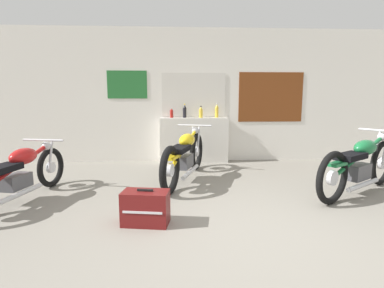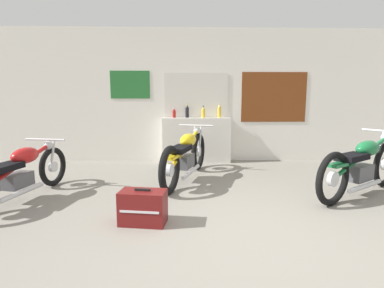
{
  "view_description": "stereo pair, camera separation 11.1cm",
  "coord_description": "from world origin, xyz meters",
  "px_view_note": "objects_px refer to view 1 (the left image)",
  "views": [
    {
      "loc": [
        -0.76,
        -2.76,
        1.37
      ],
      "look_at": [
        -0.53,
        1.52,
        0.7
      ],
      "focal_mm": 28.0,
      "sensor_mm": 36.0,
      "label": 1
    },
    {
      "loc": [
        -0.65,
        -2.77,
        1.37
      ],
      "look_at": [
        -0.53,
        1.52,
        0.7
      ],
      "focal_mm": 28.0,
      "sensor_mm": 36.0,
      "label": 2
    }
  ],
  "objects_px": {
    "bottle_left_center": "(185,112)",
    "bottle_right_center": "(217,111)",
    "bottle_leftmost": "(172,113)",
    "motorcycle_green": "(360,164)",
    "bottle_center": "(201,112)",
    "motorcycle_yellow": "(185,155)",
    "motorcycle_red": "(19,173)",
    "hard_case_darkred": "(146,208)"
  },
  "relations": [
    {
      "from": "bottle_leftmost",
      "to": "motorcycle_red",
      "type": "height_order",
      "value": "bottle_leftmost"
    },
    {
      "from": "bottle_leftmost",
      "to": "bottle_left_center",
      "type": "distance_m",
      "value": 0.28
    },
    {
      "from": "bottle_right_center",
      "to": "bottle_left_center",
      "type": "bearing_deg",
      "value": 179.67
    },
    {
      "from": "bottle_leftmost",
      "to": "bottle_left_center",
      "type": "relative_size",
      "value": 0.73
    },
    {
      "from": "bottle_right_center",
      "to": "hard_case_darkred",
      "type": "xyz_separation_m",
      "value": [
        -1.2,
        -3.19,
        -0.9
      ]
    },
    {
      "from": "bottle_center",
      "to": "motorcycle_green",
      "type": "relative_size",
      "value": 0.13
    },
    {
      "from": "motorcycle_red",
      "to": "bottle_center",
      "type": "bearing_deg",
      "value": 41.82
    },
    {
      "from": "motorcycle_green",
      "to": "motorcycle_red",
      "type": "distance_m",
      "value": 4.68
    },
    {
      "from": "motorcycle_green",
      "to": "hard_case_darkred",
      "type": "bearing_deg",
      "value": -163.01
    },
    {
      "from": "bottle_left_center",
      "to": "bottle_right_center",
      "type": "xyz_separation_m",
      "value": [
        0.68,
        -0.0,
        0.01
      ]
    },
    {
      "from": "motorcycle_green",
      "to": "motorcycle_red",
      "type": "bearing_deg",
      "value": -179.02
    },
    {
      "from": "bottle_left_center",
      "to": "hard_case_darkred",
      "type": "bearing_deg",
      "value": -99.25
    },
    {
      "from": "bottle_center",
      "to": "bottle_right_center",
      "type": "height_order",
      "value": "bottle_right_center"
    },
    {
      "from": "bottle_left_center",
      "to": "bottle_center",
      "type": "distance_m",
      "value": 0.34
    },
    {
      "from": "bottle_center",
      "to": "hard_case_darkred",
      "type": "relative_size",
      "value": 0.47
    },
    {
      "from": "motorcycle_yellow",
      "to": "bottle_leftmost",
      "type": "bearing_deg",
      "value": 99.49
    },
    {
      "from": "bottle_center",
      "to": "bottle_right_center",
      "type": "distance_m",
      "value": 0.34
    },
    {
      "from": "bottle_left_center",
      "to": "bottle_center",
      "type": "height_order",
      "value": "bottle_left_center"
    },
    {
      "from": "bottle_leftmost",
      "to": "motorcycle_green",
      "type": "height_order",
      "value": "bottle_leftmost"
    },
    {
      "from": "motorcycle_yellow",
      "to": "hard_case_darkred",
      "type": "relative_size",
      "value": 4.07
    },
    {
      "from": "bottle_right_center",
      "to": "hard_case_darkred",
      "type": "height_order",
      "value": "bottle_right_center"
    },
    {
      "from": "bottle_leftmost",
      "to": "motorcycle_yellow",
      "type": "height_order",
      "value": "bottle_leftmost"
    },
    {
      "from": "bottle_left_center",
      "to": "motorcycle_yellow",
      "type": "bearing_deg",
      "value": -91.39
    },
    {
      "from": "bottle_left_center",
      "to": "motorcycle_green",
      "type": "relative_size",
      "value": 0.16
    },
    {
      "from": "bottle_leftmost",
      "to": "bottle_center",
      "type": "height_order",
      "value": "bottle_center"
    },
    {
      "from": "motorcycle_green",
      "to": "bottle_center",
      "type": "bearing_deg",
      "value": 133.09
    },
    {
      "from": "bottle_right_center",
      "to": "motorcycle_yellow",
      "type": "relative_size",
      "value": 0.14
    },
    {
      "from": "bottle_left_center",
      "to": "motorcycle_green",
      "type": "xyz_separation_m",
      "value": [
        2.43,
        -2.29,
        -0.65
      ]
    },
    {
      "from": "bottle_right_center",
      "to": "hard_case_darkred",
      "type": "bearing_deg",
      "value": -110.6
    },
    {
      "from": "bottle_left_center",
      "to": "hard_case_darkred",
      "type": "distance_m",
      "value": 3.35
    },
    {
      "from": "bottle_leftmost",
      "to": "motorcycle_red",
      "type": "relative_size",
      "value": 0.11
    },
    {
      "from": "motorcycle_yellow",
      "to": "hard_case_darkred",
      "type": "distance_m",
      "value": 1.84
    },
    {
      "from": "motorcycle_red",
      "to": "bottle_leftmost",
      "type": "bearing_deg",
      "value": 50.1
    },
    {
      "from": "bottle_left_center",
      "to": "motorcycle_green",
      "type": "bearing_deg",
      "value": -43.3
    },
    {
      "from": "bottle_center",
      "to": "hard_case_darkred",
      "type": "xyz_separation_m",
      "value": [
        -0.86,
        -3.14,
        -0.87
      ]
    },
    {
      "from": "bottle_left_center",
      "to": "motorcycle_yellow",
      "type": "distance_m",
      "value": 1.58
    },
    {
      "from": "bottle_left_center",
      "to": "hard_case_darkred",
      "type": "xyz_separation_m",
      "value": [
        -0.52,
        -3.19,
        -0.89
      ]
    },
    {
      "from": "bottle_right_center",
      "to": "motorcycle_green",
      "type": "distance_m",
      "value": 2.95
    },
    {
      "from": "bottle_leftmost",
      "to": "bottle_center",
      "type": "relative_size",
      "value": 0.85
    },
    {
      "from": "bottle_right_center",
      "to": "motorcycle_green",
      "type": "relative_size",
      "value": 0.17
    },
    {
      "from": "motorcycle_red",
      "to": "motorcycle_green",
      "type": "bearing_deg",
      "value": 0.98
    },
    {
      "from": "bottle_leftmost",
      "to": "hard_case_darkred",
      "type": "relative_size",
      "value": 0.4
    }
  ]
}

